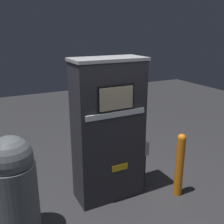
# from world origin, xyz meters

# --- Properties ---
(ground_plane) EXTENTS (14.00, 14.00, 0.00)m
(ground_plane) POSITION_xyz_m (0.00, 0.00, 0.00)
(ground_plane) COLOR #2D2D30
(gas_pump) EXTENTS (1.03, 0.47, 1.95)m
(gas_pump) POSITION_xyz_m (0.00, 0.22, 0.98)
(gas_pump) COLOR #28282D
(gas_pump) RESTS_ON ground_plane
(safety_bollard) EXTENTS (0.12, 0.12, 0.94)m
(safety_bollard) POSITION_xyz_m (0.89, -0.24, 0.49)
(safety_bollard) COLOR orange
(safety_bollard) RESTS_ON ground_plane
(trash_bin) EXTENTS (0.52, 0.52, 1.23)m
(trash_bin) POSITION_xyz_m (-1.28, -0.02, 0.63)
(trash_bin) COLOR #51565B
(trash_bin) RESTS_ON ground_plane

